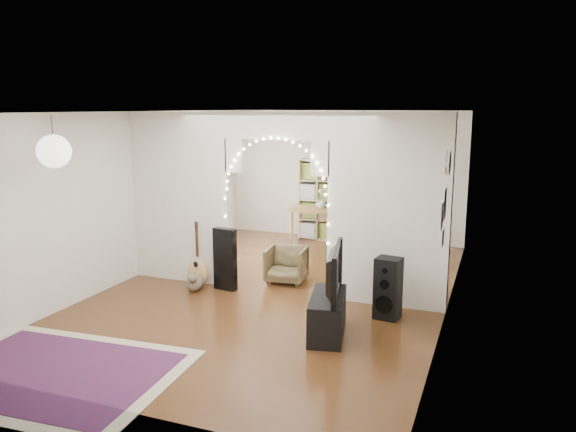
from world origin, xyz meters
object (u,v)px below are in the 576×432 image
(media_console, at_px, (327,315))
(dining_chair_right, at_px, (286,265))
(acoustic_guitar, at_px, (198,262))
(floor_speaker, at_px, (388,288))
(dining_chair_left, at_px, (344,252))
(bookcase, at_px, (338,201))
(dining_table, at_px, (321,211))

(media_console, distance_m, dining_chair_right, 2.18)
(acoustic_guitar, bearing_deg, dining_chair_right, 51.68)
(media_console, bearing_deg, floor_speaker, 42.23)
(acoustic_guitar, height_order, floor_speaker, acoustic_guitar)
(floor_speaker, bearing_deg, media_console, -117.48)
(dining_chair_left, height_order, dining_chair_right, dining_chair_right)
(bookcase, bearing_deg, acoustic_guitar, -100.81)
(dining_chair_left, bearing_deg, dining_table, 135.55)
(dining_table, distance_m, dining_chair_left, 1.68)
(floor_speaker, bearing_deg, dining_table, 128.35)
(media_console, relative_size, dining_chair_left, 1.92)
(dining_table, distance_m, dining_chair_right, 2.68)
(bookcase, bearing_deg, dining_table, -112.62)
(dining_chair_left, bearing_deg, floor_speaker, -48.58)
(dining_table, bearing_deg, dining_chair_right, -88.83)
(floor_speaker, distance_m, dining_table, 4.19)
(floor_speaker, distance_m, bookcase, 4.48)
(dining_chair_left, bearing_deg, dining_chair_right, -102.27)
(dining_chair_right, bearing_deg, bookcase, 84.10)
(floor_speaker, height_order, dining_chair_left, floor_speaker)
(media_console, bearing_deg, dining_chair_right, 112.61)
(bookcase, distance_m, dining_chair_left, 2.00)
(media_console, relative_size, dining_chair_right, 1.60)
(bookcase, height_order, dining_chair_left, bookcase)
(acoustic_guitar, distance_m, dining_chair_left, 2.68)
(dining_chair_left, bearing_deg, acoustic_guitar, -119.93)
(acoustic_guitar, relative_size, media_console, 0.87)
(acoustic_guitar, bearing_deg, bookcase, 94.60)
(acoustic_guitar, distance_m, bookcase, 3.97)
(floor_speaker, bearing_deg, bookcase, 122.83)
(floor_speaker, relative_size, dining_chair_left, 1.59)
(media_console, bearing_deg, acoustic_guitar, 143.79)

